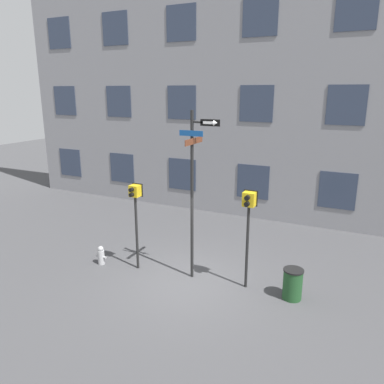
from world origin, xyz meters
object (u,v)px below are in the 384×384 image
(fire_hydrant, at_px, (101,255))
(pedestrian_signal_right, at_px, (249,213))
(street_sign_pole, at_px, (194,184))
(trash_bin, at_px, (293,284))
(pedestrian_signal_left, at_px, (135,204))

(fire_hydrant, bearing_deg, pedestrian_signal_right, 7.40)
(street_sign_pole, xyz_separation_m, trash_bin, (2.91, 0.06, -2.47))
(pedestrian_signal_left, height_order, pedestrian_signal_right, pedestrian_signal_right)
(pedestrian_signal_left, bearing_deg, fire_hydrant, -167.89)
(street_sign_pole, height_order, pedestrian_signal_right, street_sign_pole)
(pedestrian_signal_left, distance_m, pedestrian_signal_right, 3.46)
(street_sign_pole, bearing_deg, fire_hydrant, -170.86)
(fire_hydrant, height_order, trash_bin, trash_bin)
(street_sign_pole, bearing_deg, trash_bin, 1.23)
(pedestrian_signal_right, bearing_deg, street_sign_pole, -176.01)
(pedestrian_signal_left, bearing_deg, pedestrian_signal_right, 5.68)
(fire_hydrant, relative_size, trash_bin, 0.72)
(street_sign_pole, height_order, trash_bin, street_sign_pole)
(pedestrian_signal_left, bearing_deg, trash_bin, 3.54)
(pedestrian_signal_left, distance_m, fire_hydrant, 2.22)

